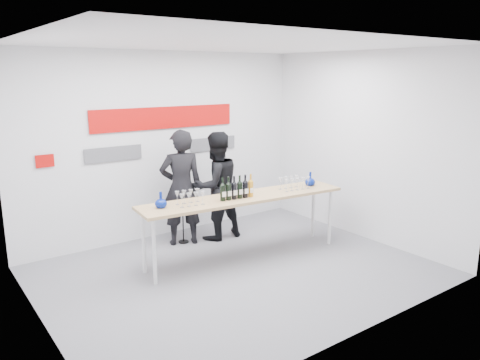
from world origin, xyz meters
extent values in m
plane|color=slate|center=(0.00, 0.00, 0.00)|extent=(5.00, 5.00, 0.00)
cube|color=silver|center=(0.00, 2.00, 1.50)|extent=(5.00, 0.04, 3.00)
cube|color=#B80A07|center=(0.00, 1.97, 1.95)|extent=(2.50, 0.02, 0.35)
cube|color=#59595E|center=(-0.90, 1.97, 1.45)|extent=(0.90, 0.02, 0.22)
cube|color=#59595E|center=(0.90, 1.97, 1.45)|extent=(0.90, 0.02, 0.22)
cube|color=#B80A07|center=(-1.90, 1.97, 1.45)|extent=(0.25, 0.02, 0.18)
cube|color=tan|center=(0.38, 0.36, 0.91)|extent=(3.14, 0.93, 0.04)
cylinder|color=silver|center=(-1.08, 0.30, 0.44)|extent=(0.05, 0.05, 0.89)
cylinder|color=silver|center=(1.79, 0.01, 0.44)|extent=(0.05, 0.05, 0.89)
cylinder|color=silver|center=(-1.04, 0.71, 0.44)|extent=(0.05, 0.05, 0.89)
cylinder|color=silver|center=(1.83, 0.42, 0.44)|extent=(0.05, 0.05, 0.89)
imported|color=black|center=(-0.06, 1.41, 0.91)|extent=(0.77, 0.63, 1.82)
imported|color=black|center=(0.52, 1.31, 0.88)|extent=(0.86, 0.68, 1.75)
cylinder|color=black|center=(-0.04, 1.43, 0.01)|extent=(0.16, 0.16, 0.02)
cylinder|color=black|center=(-0.04, 1.43, 0.69)|extent=(0.02, 0.02, 1.37)
sphere|color=black|center=(-0.04, 1.40, 1.39)|extent=(0.05, 0.05, 0.05)
camera|label=1|loc=(-3.48, -4.83, 2.65)|focal=35.00mm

